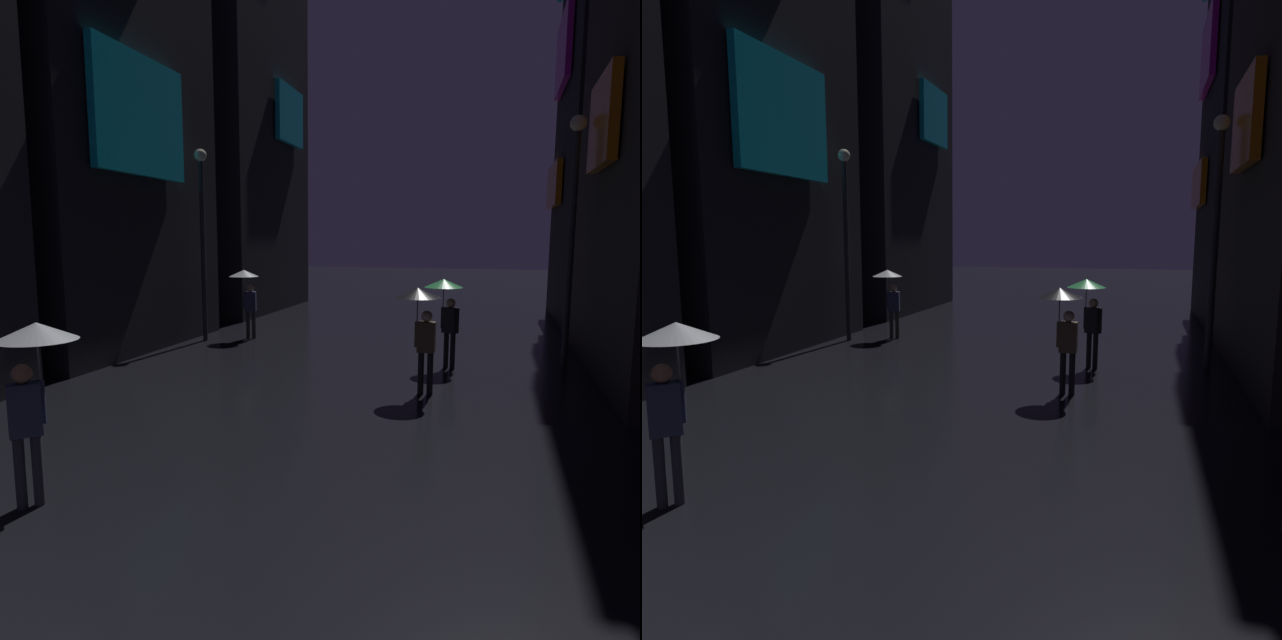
{
  "view_description": "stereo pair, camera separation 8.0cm",
  "coord_description": "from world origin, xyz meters",
  "views": [
    {
      "loc": [
        3.35,
        -1.04,
        3.05
      ],
      "look_at": [
        0.0,
        9.82,
        1.43
      ],
      "focal_mm": 32.0,
      "sensor_mm": 36.0,
      "label": 1
    },
    {
      "loc": [
        3.42,
        -1.02,
        3.05
      ],
      "look_at": [
        0.0,
        9.82,
        1.43
      ],
      "focal_mm": 32.0,
      "sensor_mm": 36.0,
      "label": 2
    }
  ],
  "objects": [
    {
      "name": "building_right_far",
      "position": [
        7.48,
        21.66,
        10.65
      ],
      "size": [
        4.25,
        7.3,
        21.28
      ],
      "color": "black",
      "rests_on": "ground"
    },
    {
      "name": "streetlamp_right_far",
      "position": [
        5.0,
        13.49,
        3.62
      ],
      "size": [
        0.36,
        0.36,
        5.83
      ],
      "color": "#2D2D33",
      "rests_on": "ground"
    },
    {
      "name": "pedestrian_midstreet_left_green",
      "position": [
        2.25,
        12.6,
        1.67
      ],
      "size": [
        0.9,
        0.9,
        2.12
      ],
      "color": "black",
      "rests_on": "ground"
    },
    {
      "name": "streetlamp_left_far",
      "position": [
        -5.0,
        14.23,
        3.52
      ],
      "size": [
        0.36,
        0.36,
        5.64
      ],
      "color": "#2D2D33",
      "rests_on": "ground"
    },
    {
      "name": "pedestrian_near_crossing_clear",
      "position": [
        -3.93,
        14.9,
        1.67
      ],
      "size": [
        0.9,
        0.9,
        2.12
      ],
      "color": "#38332D",
      "rests_on": "ground"
    },
    {
      "name": "building_left_far",
      "position": [
        -7.49,
        21.85,
        12.07
      ],
      "size": [
        4.25,
        7.7,
        24.14
      ],
      "color": "black",
      "rests_on": "ground"
    },
    {
      "name": "pedestrian_foreground_left_black",
      "position": [
        1.98,
        10.02,
        1.67
      ],
      "size": [
        0.9,
        0.9,
        2.12
      ],
      "color": "black",
      "rests_on": "ground"
    },
    {
      "name": "pedestrian_foreground_right_clear",
      "position": [
        -1.59,
        4.01,
        1.67
      ],
      "size": [
        0.9,
        0.9,
        2.12
      ],
      "color": "#2D2D38",
      "rests_on": "ground"
    }
  ]
}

